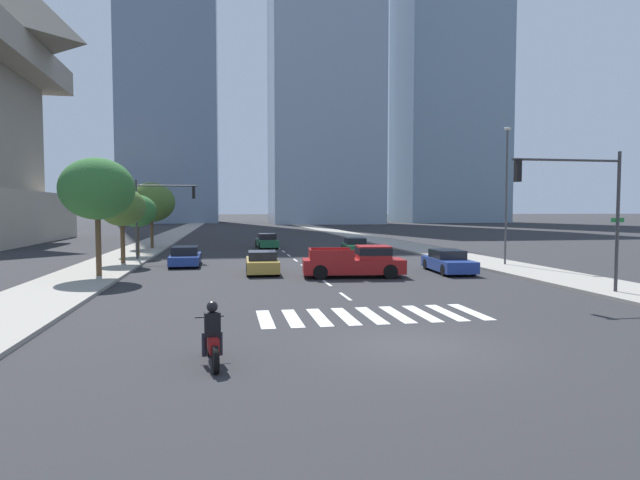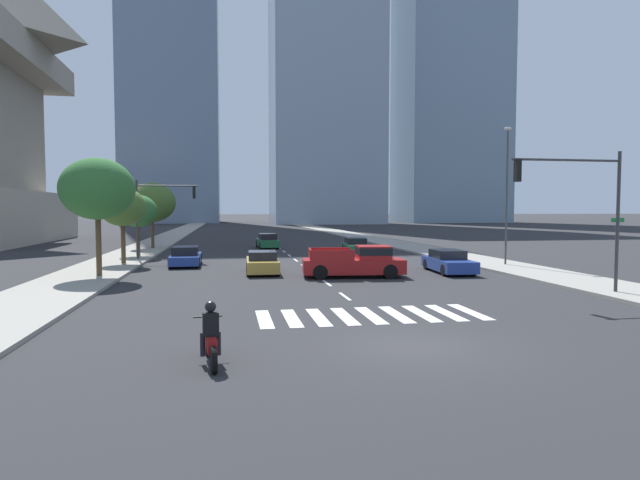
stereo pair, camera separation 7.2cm
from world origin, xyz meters
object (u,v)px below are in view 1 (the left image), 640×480
object	(u,v)px
traffic_signal_far	(160,205)
street_tree_nearest	(97,189)
pickup_truck	(358,262)
street_tree_fourth	(151,202)
street_tree_third	(137,211)
traffic_signal_near	(579,195)
sedan_green_2	(267,241)
sedan_blue_4	(185,257)
street_tree_second	(122,207)
motorcycle_lead	(212,339)
street_lamp_east	(506,186)
sedan_green_3	(355,247)
sedan_gold_1	(262,263)
sedan_blue_0	(448,262)

from	to	relation	value
traffic_signal_far	street_tree_nearest	size ratio (longest dim) A/B	0.90
pickup_truck	street_tree_fourth	size ratio (longest dim) A/B	0.94
street_tree_fourth	pickup_truck	bearing A→B (deg)	-58.65
traffic_signal_far	street_tree_third	distance (m)	3.40
pickup_truck	traffic_signal_near	distance (m)	11.16
sedan_green_2	sedan_blue_4	size ratio (longest dim) A/B	1.00
sedan_blue_4	street_tree_second	size ratio (longest dim) A/B	0.92
motorcycle_lead	street_lamp_east	xyz separation A→B (m)	(17.66, 18.40, 4.46)
street_lamp_east	street_tree_second	bearing A→B (deg)	168.33
street_tree_nearest	street_tree_second	xyz separation A→B (m)	(0.00, 6.61, -0.90)
motorcycle_lead	sedan_green_2	world-z (taller)	motorcycle_lead
sedan_green_3	traffic_signal_near	distance (m)	22.53
sedan_gold_1	sedan_green_2	xyz separation A→B (m)	(1.75, 19.71, 0.03)
sedan_blue_4	traffic_signal_near	world-z (taller)	traffic_signal_near
sedan_blue_0	sedan_green_3	size ratio (longest dim) A/B	1.01
sedan_green_3	traffic_signal_far	world-z (taller)	traffic_signal_far
street_lamp_east	sedan_green_2	bearing A→B (deg)	125.75
pickup_truck	traffic_signal_far	xyz separation A→B (m)	(-11.46, 11.46, 3.13)
sedan_blue_0	sedan_blue_4	size ratio (longest dim) A/B	1.07
sedan_green_2	street_lamp_east	size ratio (longest dim) A/B	0.52
traffic_signal_near	sedan_blue_0	bearing A→B (deg)	-78.42
sedan_blue_0	street_lamp_east	bearing A→B (deg)	119.82
street_tree_second	street_tree_third	bearing A→B (deg)	90.00
pickup_truck	traffic_signal_near	bearing A→B (deg)	-40.00
sedan_gold_1	street_tree_fourth	bearing A→B (deg)	25.52
motorcycle_lead	sedan_blue_0	distance (m)	20.57
sedan_gold_1	traffic_signal_near	bearing A→B (deg)	-128.04
traffic_signal_near	street_tree_second	bearing A→B (deg)	-37.63
sedan_gold_1	street_tree_second	size ratio (longest dim) A/B	0.90
sedan_blue_0	street_tree_nearest	world-z (taller)	street_tree_nearest
sedan_blue_0	street_tree_fourth	bearing A→B (deg)	-133.63
pickup_truck	street_tree_third	world-z (taller)	street_tree_third
sedan_gold_1	street_lamp_east	distance (m)	15.98
motorcycle_lead	street_lamp_east	world-z (taller)	street_lamp_east
sedan_blue_0	sedan_green_2	xyz separation A→B (m)	(-8.75, 21.18, 0.03)
sedan_gold_1	street_tree_fourth	distance (m)	21.54
sedan_green_3	traffic_signal_near	world-z (taller)	traffic_signal_near
sedan_green_3	street_lamp_east	bearing A→B (deg)	38.90
motorcycle_lead	sedan_blue_4	bearing A→B (deg)	-0.90
sedan_blue_0	street_tree_nearest	bearing A→B (deg)	-87.89
traffic_signal_near	street_lamp_east	world-z (taller)	street_lamp_east
traffic_signal_far	street_tree_second	size ratio (longest dim) A/B	1.14
sedan_blue_4	traffic_signal_near	bearing A→B (deg)	-132.41
street_tree_nearest	sedan_gold_1	bearing A→B (deg)	5.48
pickup_truck	street_tree_fourth	distance (m)	26.07
motorcycle_lead	street_tree_fourth	distance (m)	37.67
sedan_blue_0	traffic_signal_near	bearing A→B (deg)	15.64
sedan_blue_0	street_tree_fourth	size ratio (longest dim) A/B	0.82
sedan_gold_1	sedan_blue_4	world-z (taller)	sedan_gold_1
motorcycle_lead	pickup_truck	xyz separation A→B (m)	(7.24, 14.91, 0.23)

